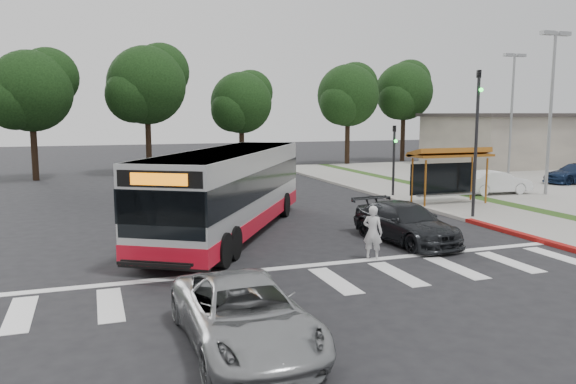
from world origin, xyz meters
name	(u,v)px	position (x,y,z in m)	size (l,w,h in m)	color
ground	(278,242)	(0.00, 0.00, 0.00)	(140.00, 140.00, 0.00)	black
sidewalk_east	(419,196)	(11.00, 8.00, 0.06)	(4.00, 40.00, 0.12)	gray
curb_east	(388,198)	(9.00, 8.00, 0.07)	(0.30, 40.00, 0.15)	#9E9991
curb_east_red	(518,234)	(9.00, -2.00, 0.08)	(0.32, 6.00, 0.15)	maroon
parking_lot	(559,184)	(23.00, 10.00, 0.05)	(18.00, 36.00, 0.10)	gray
commercial_building	(517,141)	(30.00, 22.00, 2.20)	(14.00, 10.00, 4.40)	#ADA491
building_roof_cap	(519,115)	(30.00, 22.00, 4.55)	(14.60, 10.60, 0.30)	#383330
crosswalk_ladder	(335,281)	(0.00, -5.00, 0.01)	(18.00, 2.60, 0.01)	silver
bus_shelter	(449,159)	(10.80, 5.10, 2.35)	(4.20, 1.60, 2.86)	#995719
traffic_signal_ne_tall	(477,131)	(9.60, 1.49, 3.88)	(0.18, 0.37, 6.50)	black
traffic_signal_ne_short	(394,153)	(9.60, 8.49, 2.48)	(0.18, 0.37, 4.00)	black
lot_light_front	(552,91)	(18.00, 6.00, 5.91)	(1.90, 0.35, 9.01)	gray
lot_light_mid	(512,97)	(24.00, 16.00, 5.91)	(1.90, 0.35, 9.01)	gray
tree_ne_a	(348,94)	(16.08, 28.06, 6.39)	(6.16, 5.74, 9.30)	black
tree_ne_b	(404,91)	(23.08, 30.06, 6.92)	(6.16, 5.74, 10.02)	black
tree_north_a	(148,84)	(-1.92, 26.07, 6.92)	(6.60, 6.15, 10.17)	black
tree_north_b	(242,102)	(6.07, 28.06, 5.66)	(5.72, 5.33, 8.43)	black
tree_north_c	(32,90)	(-9.92, 24.06, 6.29)	(6.16, 5.74, 9.30)	black
transit_bus	(230,192)	(-1.28, 2.08, 1.62)	(2.72, 12.58, 3.25)	#B3B6B8
pedestrian	(373,232)	(2.13, -3.19, 0.87)	(0.63, 0.42, 1.74)	silver
dark_sedan	(406,223)	(4.40, -1.43, 0.71)	(1.98, 4.87, 1.41)	black
silver_suv_south	(244,315)	(-3.55, -8.55, 0.69)	(2.28, 4.94, 1.37)	#949799
parked_car_1	(496,182)	(15.50, 7.17, 0.76)	(1.40, 4.02, 1.32)	white
parked_car_3	(576,173)	(23.84, 9.46, 0.76)	(1.84, 4.52, 1.31)	#122342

